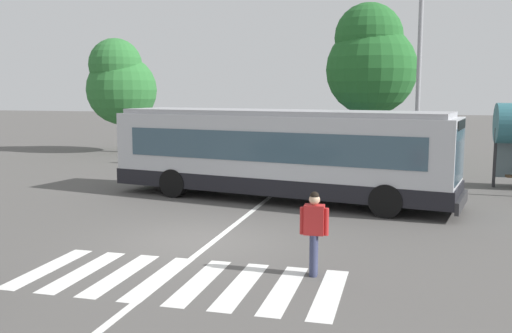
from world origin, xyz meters
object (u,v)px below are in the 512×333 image
(city_transit_bus, at_px, (279,154))
(parked_car_blue, at_px, (340,148))
(twin_arm_street_lamp, at_px, (420,38))
(pedestrian_crossing_street, at_px, (314,229))
(background_tree_right, at_px, (370,60))
(parked_car_charcoal, at_px, (240,145))
(background_tree_left, at_px, (120,83))
(parked_car_champagne, at_px, (290,146))

(city_transit_bus, xyz_separation_m, parked_car_blue, (0.90, 10.88, -0.82))
(city_transit_bus, relative_size, twin_arm_street_lamp, 1.23)
(city_transit_bus, xyz_separation_m, pedestrian_crossing_street, (2.41, -7.62, -0.62))
(pedestrian_crossing_street, distance_m, parked_car_blue, 18.57)
(parked_car_blue, bearing_deg, background_tree_right, 17.18)
(pedestrian_crossing_street, distance_m, background_tree_right, 19.42)
(parked_car_charcoal, height_order, background_tree_left, background_tree_left)
(parked_car_champagne, xyz_separation_m, parked_car_blue, (2.73, -0.34, 0.00))
(pedestrian_crossing_street, relative_size, parked_car_champagne, 0.38)
(city_transit_bus, xyz_separation_m, parked_car_charcoal, (-4.56, 10.82, -0.82))
(pedestrian_crossing_street, height_order, parked_car_blue, pedestrian_crossing_street)
(city_transit_bus, height_order, parked_car_charcoal, city_transit_bus)
(twin_arm_street_lamp, bearing_deg, parked_car_blue, 134.83)
(parked_car_blue, relative_size, background_tree_right, 0.56)
(parked_car_charcoal, bearing_deg, pedestrian_crossing_street, -69.31)
(twin_arm_street_lamp, bearing_deg, parked_car_charcoal, 158.19)
(pedestrian_crossing_street, height_order, background_tree_right, background_tree_right)
(background_tree_left, bearing_deg, parked_car_champagne, -6.48)
(pedestrian_crossing_street, bearing_deg, background_tree_left, 126.67)
(parked_car_charcoal, relative_size, background_tree_left, 0.67)
(twin_arm_street_lamp, xyz_separation_m, background_tree_left, (-17.15, 5.29, -1.77))
(pedestrian_crossing_street, distance_m, background_tree_left, 25.21)
(parked_car_champagne, bearing_deg, background_tree_right, 1.34)
(background_tree_left, xyz_separation_m, background_tree_right, (14.83, -1.12, 1.06))
(pedestrian_crossing_street, relative_size, background_tree_right, 0.21)
(city_transit_bus, bearing_deg, parked_car_charcoal, 112.86)
(parked_car_blue, bearing_deg, city_transit_bus, -94.73)
(parked_car_champagne, bearing_deg, parked_car_blue, -7.00)
(twin_arm_street_lamp, bearing_deg, pedestrian_crossing_street, -98.52)
(parked_car_champagne, relative_size, background_tree_left, 0.67)
(background_tree_right, bearing_deg, parked_car_champagne, -178.66)
(twin_arm_street_lamp, xyz_separation_m, background_tree_right, (-2.32, 4.17, -0.71))
(background_tree_left, height_order, background_tree_right, background_tree_right)
(background_tree_right, bearing_deg, parked_car_blue, -162.82)
(pedestrian_crossing_street, height_order, parked_car_charcoal, pedestrian_crossing_street)
(twin_arm_street_lamp, relative_size, background_tree_left, 1.44)
(city_transit_bus, height_order, twin_arm_street_lamp, twin_arm_street_lamp)
(pedestrian_crossing_street, bearing_deg, city_transit_bus, 107.52)
(parked_car_charcoal, xyz_separation_m, parked_car_champagne, (2.73, 0.40, 0.00))
(pedestrian_crossing_street, bearing_deg, parked_car_champagne, 102.68)
(parked_car_champagne, xyz_separation_m, background_tree_right, (4.13, 0.10, 4.49))
(pedestrian_crossing_street, bearing_deg, twin_arm_street_lamp, 81.48)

